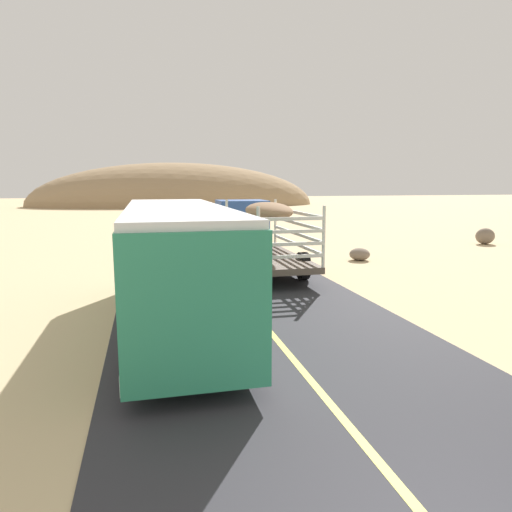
{
  "coord_description": "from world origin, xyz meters",
  "views": [
    {
      "loc": [
        -3.0,
        -3.01,
        3.84
      ],
      "look_at": [
        0.0,
        9.56,
        1.76
      ],
      "focal_mm": 32.16,
      "sensor_mm": 36.0,
      "label": 1
    }
  ],
  "objects": [
    {
      "name": "car_far",
      "position": [
        1.69,
        33.32,
        1.09
      ],
      "size": [
        1.9,
        4.62,
        1.93
      ],
      "color": "#8C7259",
      "rests_on": "road_surface"
    },
    {
      "name": "bus",
      "position": [
        -2.26,
        9.15,
        1.75
      ],
      "size": [
        2.54,
        10.0,
        3.21
      ],
      "color": "#2D8C66",
      "rests_on": "road_surface"
    },
    {
      "name": "livestock_truck",
      "position": [
        1.87,
        18.45,
        1.79
      ],
      "size": [
        2.53,
        9.7,
        3.02
      ],
      "color": "#3359A5",
      "rests_on": "road_surface"
    },
    {
      "name": "boulder_mid_field",
      "position": [
        7.24,
        17.68,
        0.31
      ],
      "size": [
        1.01,
        0.98,
        0.61
      ],
      "primitive_type": "ellipsoid",
      "color": "#756656",
      "rests_on": "ground"
    },
    {
      "name": "boulder_near_shoulder",
      "position": [
        17.64,
        21.46,
        0.5
      ],
      "size": [
        1.22,
        0.94,
        1.01
      ],
      "primitive_type": "ellipsoid",
      "color": "#756656",
      "rests_on": "ground"
    },
    {
      "name": "distant_hill",
      "position": [
        1.93,
        76.21,
        0.0
      ],
      "size": [
        47.67,
        21.08,
        14.22
      ],
      "primitive_type": "ellipsoid",
      "color": "#997C5A",
      "rests_on": "ground"
    }
  ]
}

